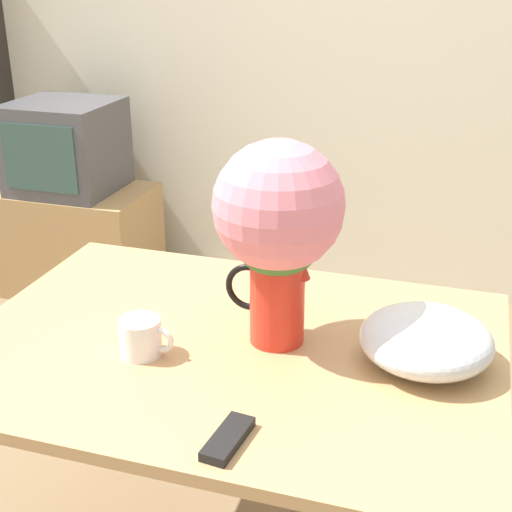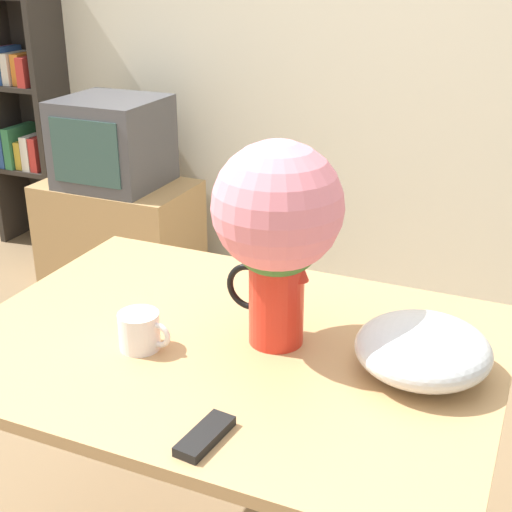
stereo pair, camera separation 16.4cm
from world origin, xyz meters
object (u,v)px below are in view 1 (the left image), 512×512
Objects in this scene: flower_vase at (278,221)px; coffee_mug at (142,337)px; tv_set at (66,146)px; white_bowl at (426,340)px.

flower_vase reaches higher than coffee_mug.
tv_set is (-1.24, 1.71, -0.07)m from coffee_mug.
white_bowl is 2.43m from tv_set.
white_bowl is (0.35, -0.00, -0.24)m from flower_vase.
tv_set is (-1.52, 1.55, -0.33)m from flower_vase.
white_bowl is 0.61× the size of tv_set.
coffee_mug is (-0.28, -0.16, -0.26)m from flower_vase.
white_bowl is (0.62, 0.15, 0.02)m from coffee_mug.
flower_vase is at bearing -45.66° from tv_set.
tv_set is at bearing 134.34° from flower_vase.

